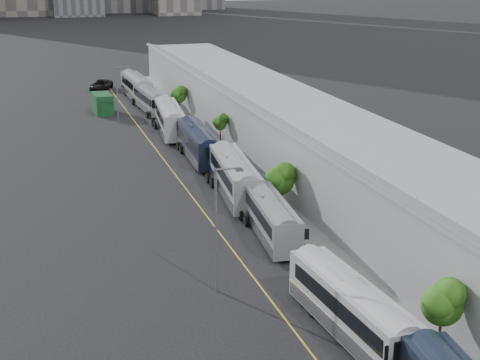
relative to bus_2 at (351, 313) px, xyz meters
name	(u,v)px	position (x,y,z in m)	size (l,w,h in m)	color
sidewalk	(319,210)	(7.40, 22.82, -1.53)	(10.00, 170.00, 0.12)	gray
lane_line	(211,221)	(-3.10, 22.82, -1.58)	(0.12, 160.00, 0.02)	gold
depot	(360,171)	(11.39, 22.82, 1.92)	(12.45, 160.40, 7.20)	gray
bus_2	(351,313)	(0.00, 0.00, 0.00)	(3.41, 13.02, 3.76)	#B4B4B6
bus_3	(270,220)	(0.80, 17.71, -0.09)	(3.57, 12.32, 3.55)	slate
bus_4	(235,180)	(0.95, 29.08, 0.12)	(4.10, 14.08, 4.06)	#93959C
bus_5	(198,146)	(0.80, 43.64, 0.07)	(3.25, 13.52, 3.92)	#151C30
bus_6	(170,121)	(0.26, 57.81, 0.11)	(4.05, 13.98, 4.03)	silver
bus_7	(150,102)	(0.33, 73.37, -0.04)	(3.27, 12.65, 3.66)	gray
bus_8	(137,89)	(0.03, 84.61, 0.13)	(3.26, 14.01, 4.07)	#95979E
tree_1	(443,299)	(3.95, -3.75, 2.17)	(2.49, 2.49, 5.02)	black
tree_2	(280,176)	(3.80, 23.92, 1.77)	(2.79, 2.79, 4.76)	black
tree_3	(220,123)	(4.41, 47.14, 1.93)	(1.57, 1.57, 4.35)	black
tree_4	(179,94)	(4.09, 69.68, 1.64)	(2.22, 2.22, 4.35)	black
street_lamp_near	(219,222)	(-6.13, 8.75, 3.64)	(2.04, 0.22, 9.08)	#59595E
street_lamp_far	(119,91)	(-5.32, 66.19, 3.15)	(2.04, 0.22, 8.12)	#59595E
shipping_container	(103,103)	(-6.80, 74.41, -0.10)	(2.61, 5.36, 2.97)	#123C1C
suv	(101,85)	(-4.72, 95.25, -0.71)	(2.93, 6.36, 1.77)	black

